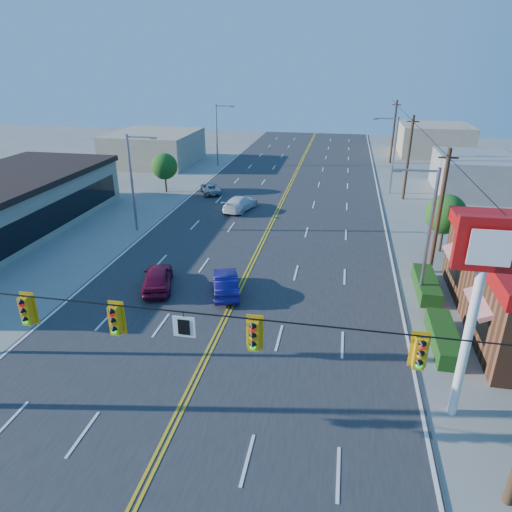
% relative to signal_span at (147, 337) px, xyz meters
% --- Properties ---
extents(ground, '(160.00, 160.00, 0.00)m').
position_rel_signal_span_xyz_m(ground, '(0.12, 0.00, -4.89)').
color(ground, gray).
rests_on(ground, ground).
extents(road, '(20.00, 120.00, 0.06)m').
position_rel_signal_span_xyz_m(road, '(0.12, 20.00, -4.86)').
color(road, '#2D2D30').
rests_on(road, ground).
extents(signal_span, '(24.32, 0.34, 9.00)m').
position_rel_signal_span_xyz_m(signal_span, '(0.00, 0.00, 0.00)').
color(signal_span, '#47301E').
rests_on(signal_span, ground).
extents(kfc_pylon, '(2.20, 0.36, 8.50)m').
position_rel_signal_span_xyz_m(kfc_pylon, '(11.12, 4.00, 1.16)').
color(kfc_pylon, white).
rests_on(kfc_pylon, ground).
extents(streetlight_se, '(2.55, 0.25, 8.00)m').
position_rel_signal_span_xyz_m(streetlight_se, '(10.91, 14.00, -0.37)').
color(streetlight_se, gray).
rests_on(streetlight_se, ground).
extents(streetlight_ne, '(2.55, 0.25, 8.00)m').
position_rel_signal_span_xyz_m(streetlight_ne, '(10.91, 38.00, -0.37)').
color(streetlight_ne, gray).
rests_on(streetlight_ne, ground).
extents(streetlight_sw, '(2.55, 0.25, 8.00)m').
position_rel_signal_span_xyz_m(streetlight_sw, '(-10.67, 22.00, -0.37)').
color(streetlight_sw, gray).
rests_on(streetlight_sw, ground).
extents(streetlight_nw, '(2.55, 0.25, 8.00)m').
position_rel_signal_span_xyz_m(streetlight_nw, '(-10.67, 48.00, -0.37)').
color(streetlight_nw, gray).
rests_on(streetlight_nw, ground).
extents(utility_pole_near, '(0.28, 0.28, 8.40)m').
position_rel_signal_span_xyz_m(utility_pole_near, '(12.32, 18.00, -0.69)').
color(utility_pole_near, '#47301E').
rests_on(utility_pole_near, ground).
extents(utility_pole_mid, '(0.28, 0.28, 8.40)m').
position_rel_signal_span_xyz_m(utility_pole_mid, '(12.32, 36.00, -0.69)').
color(utility_pole_mid, '#47301E').
rests_on(utility_pole_mid, ground).
extents(utility_pole_far, '(0.28, 0.28, 8.40)m').
position_rel_signal_span_xyz_m(utility_pole_far, '(12.32, 54.00, -0.69)').
color(utility_pole_far, '#47301E').
rests_on(utility_pole_far, ground).
extents(tree_kfc_rear, '(2.94, 2.94, 4.41)m').
position_rel_signal_span_xyz_m(tree_kfc_rear, '(13.62, 22.00, -1.95)').
color(tree_kfc_rear, '#47301E').
rests_on(tree_kfc_rear, ground).
extents(tree_west, '(2.80, 2.80, 4.20)m').
position_rel_signal_span_xyz_m(tree_west, '(-12.88, 34.00, -2.09)').
color(tree_west, '#47301E').
rests_on(tree_west, ground).
extents(bld_east_mid, '(12.00, 10.00, 4.00)m').
position_rel_signal_span_xyz_m(bld_east_mid, '(22.12, 40.00, -2.89)').
color(bld_east_mid, gray).
rests_on(bld_east_mid, ground).
extents(bld_west_far, '(11.00, 12.00, 4.20)m').
position_rel_signal_span_xyz_m(bld_west_far, '(-19.88, 48.00, -2.79)').
color(bld_west_far, tan).
rests_on(bld_west_far, ground).
extents(bld_east_far, '(10.00, 10.00, 4.40)m').
position_rel_signal_span_xyz_m(bld_east_far, '(19.12, 62.00, -2.69)').
color(bld_east_far, tan).
rests_on(bld_east_far, ground).
extents(car_magenta, '(2.94, 4.59, 1.46)m').
position_rel_signal_span_xyz_m(car_magenta, '(-4.95, 12.15, -4.16)').
color(car_magenta, maroon).
rests_on(car_magenta, ground).
extents(car_blue, '(2.57, 4.36, 1.36)m').
position_rel_signal_span_xyz_m(car_blue, '(-0.58, 12.31, -4.21)').
color(car_blue, '#160F5B').
rests_on(car_blue, ground).
extents(car_white, '(3.00, 5.00, 1.36)m').
position_rel_signal_span_xyz_m(car_white, '(-3.42, 28.95, -4.21)').
color(car_white, white).
rests_on(car_white, ground).
extents(car_silver, '(3.27, 4.29, 1.08)m').
position_rel_signal_span_xyz_m(car_silver, '(-7.91, 34.20, -4.34)').
color(car_silver, '#B5B5BA').
rests_on(car_silver, ground).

